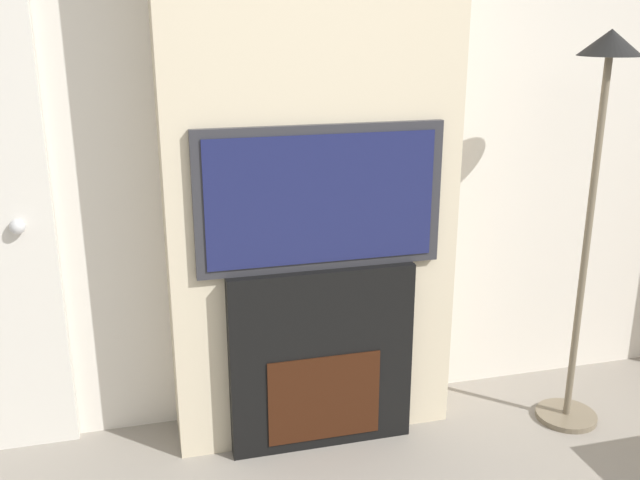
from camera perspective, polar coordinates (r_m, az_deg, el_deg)
The scene contains 5 objects.
wall_back at distance 3.01m, azimuth -1.61°, elevation 10.12°, with size 6.00×0.06×2.70m.
chimney_breast at distance 2.83m, azimuth -0.78°, elevation 9.66°, with size 1.17×0.30×2.70m.
fireplace at distance 2.99m, azimuth 0.01°, elevation -9.33°, with size 0.76×0.15×0.78m.
television at distance 2.74m, azimuth 0.02°, elevation 3.38°, with size 0.97×0.07×0.57m.
floor_lamp at distance 3.08m, azimuth 21.29°, elevation 6.26°, with size 0.27×0.27×1.69m.
Camera 1 is at (-0.67, -0.87, 1.75)m, focal length 40.00 mm.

